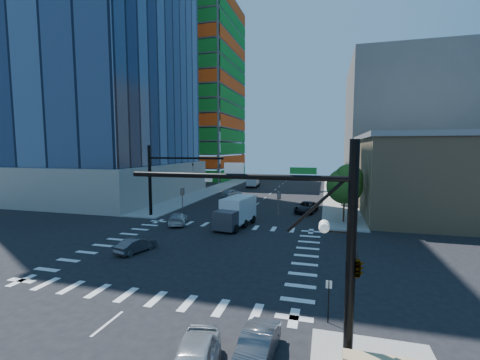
% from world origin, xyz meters
% --- Properties ---
extents(ground, '(160.00, 160.00, 0.00)m').
position_xyz_m(ground, '(0.00, 0.00, 0.00)').
color(ground, black).
rests_on(ground, ground).
extents(road_markings, '(20.00, 20.00, 0.01)m').
position_xyz_m(road_markings, '(0.00, 0.00, 0.01)').
color(road_markings, silver).
rests_on(road_markings, ground).
extents(sidewalk_ne, '(5.00, 60.00, 0.15)m').
position_xyz_m(sidewalk_ne, '(12.50, 40.00, 0.07)').
color(sidewalk_ne, gray).
rests_on(sidewalk_ne, ground).
extents(sidewalk_nw, '(5.00, 60.00, 0.15)m').
position_xyz_m(sidewalk_nw, '(-12.50, 40.00, 0.07)').
color(sidewalk_nw, gray).
rests_on(sidewalk_nw, ground).
extents(construction_building, '(25.16, 34.50, 70.60)m').
position_xyz_m(construction_building, '(-27.41, 61.93, 24.61)').
color(construction_building, slate).
rests_on(construction_building, ground).
extents(commercial_building, '(20.50, 22.50, 10.60)m').
position_xyz_m(commercial_building, '(25.00, 22.00, 5.31)').
color(commercial_building, tan).
rests_on(commercial_building, ground).
extents(bg_building_ne, '(24.00, 30.00, 28.00)m').
position_xyz_m(bg_building_ne, '(27.00, 55.00, 14.00)').
color(bg_building_ne, '#635F59').
rests_on(bg_building_ne, ground).
extents(signal_mast_se, '(10.51, 2.48, 9.00)m').
position_xyz_m(signal_mast_se, '(10.60, -11.50, 5.01)').
color(signal_mast_se, black).
rests_on(signal_mast_se, sidewalk_se).
extents(signal_mast_nw, '(10.20, 0.40, 9.00)m').
position_xyz_m(signal_mast_nw, '(-10.00, 11.50, 5.49)').
color(signal_mast_nw, black).
rests_on(signal_mast_nw, sidewalk_nw).
extents(tree_south, '(4.16, 4.16, 6.82)m').
position_xyz_m(tree_south, '(12.63, 13.90, 4.69)').
color(tree_south, '#382316').
rests_on(tree_south, sidewalk_ne).
extents(tree_north, '(3.54, 3.52, 5.78)m').
position_xyz_m(tree_north, '(12.93, 25.90, 3.99)').
color(tree_north, '#382316').
rests_on(tree_north, sidewalk_ne).
extents(no_parking_sign, '(0.30, 0.06, 2.20)m').
position_xyz_m(no_parking_sign, '(10.70, -9.00, 1.38)').
color(no_parking_sign, black).
rests_on(no_parking_sign, ground).
extents(car_nb_right, '(1.54, 3.85, 1.24)m').
position_xyz_m(car_nb_right, '(7.84, -12.84, 0.62)').
color(car_nb_right, '#4C4D51').
rests_on(car_nb_right, ground).
extents(car_nb_far, '(3.30, 5.58, 1.45)m').
position_xyz_m(car_nb_far, '(7.87, 19.24, 0.73)').
color(car_nb_far, black).
rests_on(car_nb_far, ground).
extents(car_sb_near, '(3.34, 4.94, 1.33)m').
position_xyz_m(car_sb_near, '(-6.05, 8.28, 0.66)').
color(car_sb_near, silver).
rests_on(car_sb_near, ground).
extents(car_sb_mid, '(3.22, 4.93, 1.56)m').
position_xyz_m(car_sb_mid, '(-5.91, 29.46, 0.78)').
color(car_sb_mid, silver).
rests_on(car_sb_mid, ground).
extents(car_sb_cross, '(2.23, 3.92, 1.22)m').
position_xyz_m(car_sb_cross, '(-5.00, -1.80, 0.61)').
color(car_sb_cross, '#47464B').
rests_on(car_sb_cross, ground).
extents(box_truck_near, '(3.51, 6.52, 3.25)m').
position_xyz_m(box_truck_near, '(0.71, 8.59, 1.44)').
color(box_truck_near, black).
rests_on(box_truck_near, ground).
extents(box_truck_far, '(2.65, 5.60, 2.87)m').
position_xyz_m(box_truck_far, '(-5.51, 45.35, 1.27)').
color(box_truck_far, black).
rests_on(box_truck_far, ground).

